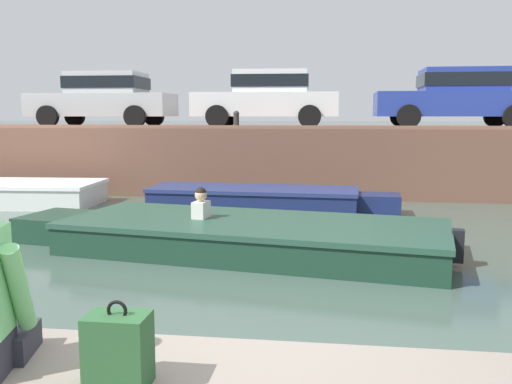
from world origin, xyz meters
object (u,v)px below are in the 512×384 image
mooring_bollard_mid (236,119)px  backpack_on_ledge (119,351)px  motorboat_passing (236,235)px  car_leftmost_silver (104,97)px  car_centre_blue (457,96)px  boat_moored_central_navy (264,199)px  car_left_inner_white (268,96)px

mooring_bollard_mid → backpack_on_ledge: 12.00m
motorboat_passing → car_leftmost_silver: 9.25m
motorboat_passing → car_centre_blue: bearing=57.5°
motorboat_passing → mooring_bollard_mid: (-0.97, 5.77, 1.74)m
boat_moored_central_navy → backpack_on_ledge: size_ratio=13.34×
mooring_bollard_mid → motorboat_passing: bearing=-80.4°
boat_moored_central_navy → car_leftmost_silver: bearing=144.5°
boat_moored_central_navy → backpack_on_ledge: (0.55, -9.86, 0.76)m
car_leftmost_silver → mooring_bollard_mid: car_leftmost_silver is taller
backpack_on_ledge → car_leftmost_silver: bearing=112.6°
motorboat_passing → car_leftmost_silver: bearing=124.7°
boat_moored_central_navy → mooring_bollard_mid: (-0.94, 2.01, 1.73)m
boat_moored_central_navy → mooring_bollard_mid: size_ratio=12.23×
car_leftmost_silver → mooring_bollard_mid: bearing=-21.1°
backpack_on_ledge → mooring_bollard_mid: bearing=97.2°
boat_moored_central_navy → mooring_bollard_mid: mooring_bollard_mid is taller
boat_moored_central_navy → car_centre_blue: (4.71, 3.60, 2.34)m
car_left_inner_white → mooring_bollard_mid: car_left_inner_white is taller
boat_moored_central_navy → motorboat_passing: bearing=-89.5°
car_centre_blue → backpack_on_ledge: bearing=-107.2°
motorboat_passing → backpack_on_ledge: backpack_on_ledge is taller
motorboat_passing → car_centre_blue: (4.68, 7.35, 2.35)m
car_left_inner_white → backpack_on_ledge: car_left_inner_white is taller
car_leftmost_silver → backpack_on_ledge: car_leftmost_silver is taller
car_leftmost_silver → mooring_bollard_mid: size_ratio=9.11×
car_leftmost_silver → car_centre_blue: (9.77, -0.00, 0.00)m
boat_moored_central_navy → mooring_bollard_mid: 2.82m
motorboat_passing → backpack_on_ledge: 6.17m
boat_moored_central_navy → car_centre_blue: bearing=37.4°
car_leftmost_silver → car_centre_blue: bearing=-0.0°
car_leftmost_silver → car_centre_blue: 9.77m
car_left_inner_white → mooring_bollard_mid: (-0.62, -1.59, -0.61)m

